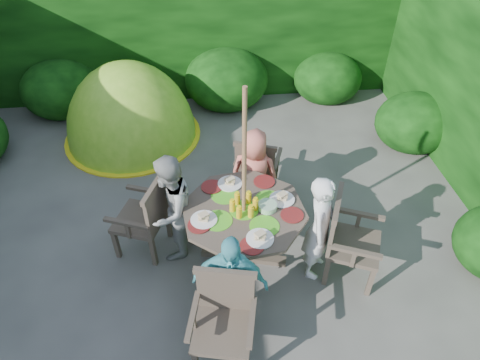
{
  "coord_description": "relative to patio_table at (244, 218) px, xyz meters",
  "views": [
    {
      "loc": [
        0.14,
        -3.41,
        3.89
      ],
      "look_at": [
        0.51,
        0.15,
        0.85
      ],
      "focal_mm": 32.0,
      "sensor_mm": 36.0,
      "label": 1
    }
  ],
  "objects": [
    {
      "name": "ground",
      "position": [
        -0.51,
        0.25,
        -0.66
      ],
      "size": [
        60.0,
        60.0,
        0.0
      ],
      "primitive_type": "plane",
      "color": "#4D4A45",
      "rests_on": "ground"
    },
    {
      "name": "hedge_enclosure",
      "position": [
        -0.51,
        1.59,
        0.59
      ],
      "size": [
        9.0,
        9.0,
        2.5
      ],
      "color": "black",
      "rests_on": "ground"
    },
    {
      "name": "patio_table",
      "position": [
        0.0,
        0.0,
        0.0
      ],
      "size": [
        1.65,
        1.65,
        0.94
      ],
      "rotation": [
        0.0,
        0.0,
        -0.27
      ],
      "color": "#3C3127",
      "rests_on": "ground"
    },
    {
      "name": "parasol_pole",
      "position": [
        -0.0,
        0.0,
        0.44
      ],
      "size": [
        0.05,
        0.05,
        2.2
      ],
      "primitive_type": "cylinder",
      "rotation": [
        0.0,
        0.0,
        -0.27
      ],
      "color": "brown",
      "rests_on": "ground"
    },
    {
      "name": "garden_chair_right",
      "position": [
        1.05,
        -0.28,
        -0.13
      ],
      "size": [
        0.71,
        0.75,
        0.99
      ],
      "rotation": [
        0.0,
        0.0,
        1.17
      ],
      "color": "#3C3127",
      "rests_on": "ground"
    },
    {
      "name": "garden_chair_left",
      "position": [
        -1.06,
        0.28,
        -0.14
      ],
      "size": [
        0.69,
        0.73,
        0.98
      ],
      "rotation": [
        0.0,
        0.0,
        -1.93
      ],
      "color": "#3C3127",
      "rests_on": "ground"
    },
    {
      "name": "garden_chair_back",
      "position": [
        0.28,
        1.06,
        -0.18
      ],
      "size": [
        0.67,
        0.63,
        0.9
      ],
      "rotation": [
        0.0,
        0.0,
        2.8
      ],
      "color": "#3C3127",
      "rests_on": "ground"
    },
    {
      "name": "garden_chair_front",
      "position": [
        -0.3,
        -1.06,
        -0.16
      ],
      "size": [
        0.65,
        0.6,
        0.93
      ],
      "rotation": [
        0.0,
        0.0,
        -0.21
      ],
      "color": "#3C3127",
      "rests_on": "ground"
    },
    {
      "name": "child_right",
      "position": [
        0.77,
        -0.21,
        -0.01
      ],
      "size": [
        0.48,
        0.56,
        1.29
      ],
      "primitive_type": "imported",
      "rotation": [
        0.0,
        0.0,
        1.14
      ],
      "color": "white",
      "rests_on": "ground"
    },
    {
      "name": "child_left",
      "position": [
        -0.78,
        0.21,
        0.01
      ],
      "size": [
        0.72,
        0.79,
        1.33
      ],
      "primitive_type": "imported",
      "rotation": [
        0.0,
        0.0,
        -1.99
      ],
      "color": "#9E9F9A",
      "rests_on": "ground"
    },
    {
      "name": "child_back",
      "position": [
        0.21,
        0.77,
        -0.05
      ],
      "size": [
        0.67,
        0.53,
        1.21
      ],
      "primitive_type": "imported",
      "rotation": [
        0.0,
        0.0,
        2.87
      ],
      "color": "#DC6D5B",
      "rests_on": "ground"
    },
    {
      "name": "child_front",
      "position": [
        -0.22,
        -0.77,
        -0.05
      ],
      "size": [
        0.75,
        0.44,
        1.21
      ],
      "primitive_type": "imported",
      "rotation": [
        0.0,
        0.0,
        -0.21
      ],
      "color": "#52B6BF",
      "rests_on": "ground"
    },
    {
      "name": "dome_tent",
      "position": [
        -1.48,
        2.64,
        -0.66
      ],
      "size": [
        2.21,
        2.21,
        2.42
      ],
      "rotation": [
        0.0,
        0.0,
        0.12
      ],
      "color": "#77BE24",
      "rests_on": "ground"
    }
  ]
}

